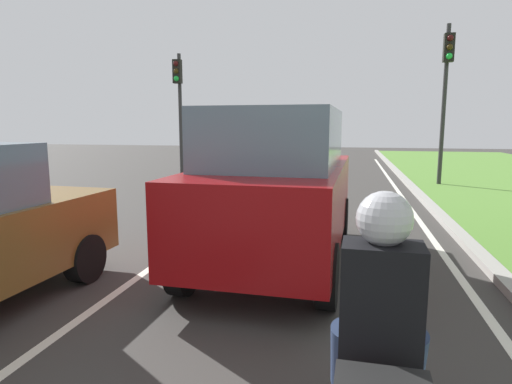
{
  "coord_description": "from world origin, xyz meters",
  "views": [
    {
      "loc": [
        2.07,
        2.86,
        2.06
      ],
      "look_at": [
        0.9,
        8.27,
        1.2
      ],
      "focal_mm": 30.34,
      "sensor_mm": 36.0,
      "label": 1
    }
  ],
  "objects_px": {
    "car_suv_ahead": "(277,186)",
    "traffic_light_overhead_left": "(179,94)",
    "traffic_light_near_right": "(446,79)",
    "rider_person": "(381,297)"
  },
  "relations": [
    {
      "from": "car_suv_ahead",
      "to": "traffic_light_overhead_left",
      "type": "bearing_deg",
      "value": 120.73
    },
    {
      "from": "traffic_light_near_right",
      "to": "rider_person",
      "type": "bearing_deg",
      "value": -101.97
    },
    {
      "from": "traffic_light_near_right",
      "to": "traffic_light_overhead_left",
      "type": "bearing_deg",
      "value": 175.84
    },
    {
      "from": "rider_person",
      "to": "traffic_light_overhead_left",
      "type": "height_order",
      "value": "traffic_light_overhead_left"
    },
    {
      "from": "rider_person",
      "to": "traffic_light_near_right",
      "type": "relative_size",
      "value": 0.22
    },
    {
      "from": "car_suv_ahead",
      "to": "rider_person",
      "type": "xyz_separation_m",
      "value": [
        1.21,
        -4.05,
        0.02
      ]
    },
    {
      "from": "traffic_light_overhead_left",
      "to": "car_suv_ahead",
      "type": "bearing_deg",
      "value": -60.91
    },
    {
      "from": "rider_person",
      "to": "traffic_light_near_right",
      "type": "height_order",
      "value": "traffic_light_near_right"
    },
    {
      "from": "rider_person",
      "to": "traffic_light_near_right",
      "type": "xyz_separation_m",
      "value": [
        2.85,
        13.43,
        2.35
      ]
    },
    {
      "from": "car_suv_ahead",
      "to": "traffic_light_near_right",
      "type": "height_order",
      "value": "traffic_light_near_right"
    }
  ]
}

